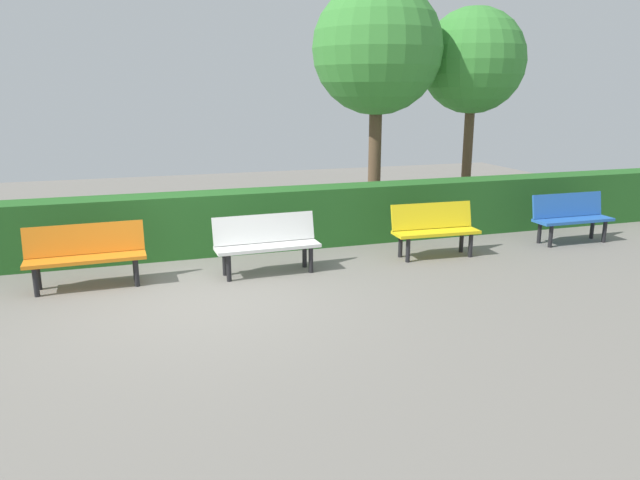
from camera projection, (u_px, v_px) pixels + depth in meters
ground_plane at (202, 299)px, 7.70m from camera, size 23.55×23.55×0.00m
bench_blue at (571, 216)px, 10.46m from camera, size 1.44×0.47×0.86m
bench_yellow at (434, 227)px, 9.56m from camera, size 1.42×0.52×0.86m
bench_white at (266, 241)px, 8.69m from camera, size 1.54×0.51×0.86m
bench_orange at (86, 253)px, 8.07m from camera, size 1.58×0.50×0.86m
hedge_row at (257, 220)px, 9.98m from camera, size 19.55×0.63×1.01m
tree_near at (473, 62)px, 12.67m from camera, size 2.24×2.24×4.36m
tree_mid at (377, 50)px, 11.83m from camera, size 2.62×2.62×4.75m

